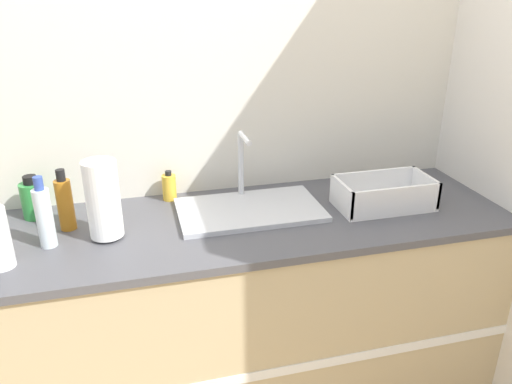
# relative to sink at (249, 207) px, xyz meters

# --- Properties ---
(wall_back) EXTENTS (4.38, 0.06, 2.60)m
(wall_back) POSITION_rel_sink_xyz_m (0.01, 0.28, 0.35)
(wall_back) COLOR beige
(wall_back) RESTS_ON ground_plane
(wall_right) EXTENTS (0.06, 2.63, 2.60)m
(wall_right) POSITION_rel_sink_xyz_m (1.03, -0.06, 0.35)
(wall_right) COLOR silver
(wall_right) RESTS_ON ground_plane
(counter_cabinet) EXTENTS (2.00, 0.65, 0.93)m
(counter_cabinet) POSITION_rel_sink_xyz_m (0.01, -0.06, -0.49)
(counter_cabinet) COLOR tan
(counter_cabinet) RESTS_ON ground_plane
(sink) EXTENTS (0.56, 0.33, 0.29)m
(sink) POSITION_rel_sink_xyz_m (0.00, 0.00, 0.00)
(sink) COLOR silver
(sink) RESTS_ON counter_cabinet
(paper_towel_roll) EXTENTS (0.12, 0.12, 0.29)m
(paper_towel_roll) POSITION_rel_sink_xyz_m (-0.54, -0.08, 0.13)
(paper_towel_roll) COLOR #4C4C51
(paper_towel_roll) RESTS_ON counter_cabinet
(dish_rack) EXTENTS (0.38, 0.21, 0.12)m
(dish_rack) POSITION_rel_sink_xyz_m (0.53, -0.09, 0.02)
(dish_rack) COLOR white
(dish_rack) RESTS_ON counter_cabinet
(bottle_green) EXTENTS (0.09, 0.09, 0.17)m
(bottle_green) POSITION_rel_sink_xyz_m (-0.81, 0.16, 0.05)
(bottle_green) COLOR #2D8C3D
(bottle_green) RESTS_ON counter_cabinet
(bottle_clear) EXTENTS (0.06, 0.06, 0.25)m
(bottle_clear) POSITION_rel_sink_xyz_m (-0.73, -0.09, 0.09)
(bottle_clear) COLOR silver
(bottle_clear) RESTS_ON counter_cabinet
(bottle_amber) EXTENTS (0.06, 0.06, 0.23)m
(bottle_amber) POSITION_rel_sink_xyz_m (-0.68, 0.02, 0.08)
(bottle_amber) COLOR #B26B19
(bottle_amber) RESTS_ON counter_cabinet
(soap_dispenser) EXTENTS (0.06, 0.06, 0.13)m
(soap_dispenser) POSITION_rel_sink_xyz_m (-0.29, 0.20, 0.04)
(soap_dispenser) COLOR gold
(soap_dispenser) RESTS_ON counter_cabinet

